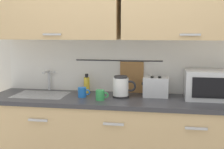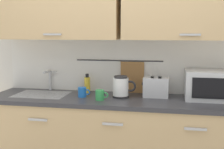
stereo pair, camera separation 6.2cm
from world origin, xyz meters
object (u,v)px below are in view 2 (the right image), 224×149
at_px(microwave, 210,85).
at_px(electric_kettle, 121,87).
at_px(toaster, 156,87).
at_px(dish_soap_bottle, 87,84).
at_px(mug_by_kettle, 82,92).
at_px(mug_near_sink, 100,95).

relative_size(microwave, electric_kettle, 2.03).
xyz_separation_m(electric_kettle, toaster, (0.33, 0.09, -0.01)).
distance_m(dish_soap_bottle, toaster, 0.71).
xyz_separation_m(dish_soap_bottle, mug_by_kettle, (0.01, -0.21, -0.04)).
height_order(mug_near_sink, mug_by_kettle, same).
xyz_separation_m(dish_soap_bottle, toaster, (0.71, -0.07, 0.01)).
bearing_deg(toaster, dish_soap_bottle, 174.68).
distance_m(electric_kettle, dish_soap_bottle, 0.41).
xyz_separation_m(electric_kettle, mug_near_sink, (-0.17, -0.15, -0.05)).
xyz_separation_m(dish_soap_bottle, mug_near_sink, (0.21, -0.31, -0.04)).
bearing_deg(toaster, microwave, -2.04).
height_order(electric_kettle, mug_by_kettle, electric_kettle).
bearing_deg(dish_soap_bottle, microwave, -3.96).
bearing_deg(toaster, mug_by_kettle, -168.16).
xyz_separation_m(microwave, electric_kettle, (-0.83, -0.07, -0.03)).
distance_m(dish_soap_bottle, mug_by_kettle, 0.22).
distance_m(mug_near_sink, mug_by_kettle, 0.22).
xyz_separation_m(microwave, mug_near_sink, (-1.00, -0.23, -0.09)).
bearing_deg(mug_by_kettle, toaster, 11.84).
relative_size(dish_soap_bottle, mug_near_sink, 1.63).
bearing_deg(mug_by_kettle, mug_near_sink, -26.72).
bearing_deg(mug_by_kettle, microwave, 6.10).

